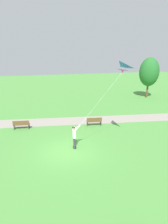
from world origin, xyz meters
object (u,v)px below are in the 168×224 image
object	(u,v)px
flying_kite	(119,68)
park_bench_far_walkway	(94,121)
park_bench_near_walkway	(21,124)
person_kite_flyer	(74,135)
tree_lakeside_far	(149,72)

from	to	relation	value
flying_kite	park_bench_far_walkway	size ratio (longest dim) A/B	2.88
flying_kite	park_bench_near_walkway	bearing A→B (deg)	-129.94
person_kite_flyer	park_bench_far_walkway	distance (m)	4.90
park_bench_far_walkway	flying_kite	bearing A→B (deg)	-0.15
person_kite_flyer	flying_kite	size ratio (longest dim) A/B	0.41
park_bench_far_walkway	tree_lakeside_far	xyz separation A→B (m)	(-9.55, 13.35, 3.71)
park_bench_near_walkway	park_bench_far_walkway	xyz separation A→B (m)	(1.34, 6.87, 0.00)
park_bench_near_walkway	tree_lakeside_far	size ratio (longest dim) A/B	0.24
flying_kite	park_bench_far_walkway	world-z (taller)	flying_kite
person_kite_flyer	tree_lakeside_far	xyz separation A→B (m)	(-13.34, 16.40, 3.18)
person_kite_flyer	tree_lakeside_far	world-z (taller)	tree_lakeside_far
tree_lakeside_far	park_bench_near_walkway	bearing A→B (deg)	-67.89
flying_kite	park_bench_near_walkway	xyz separation A→B (m)	(-5.74, -6.86, -5.37)
person_kite_flyer	park_bench_near_walkway	size ratio (longest dim) A/B	1.17
person_kite_flyer	park_bench_far_walkway	size ratio (longest dim) A/B	1.17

